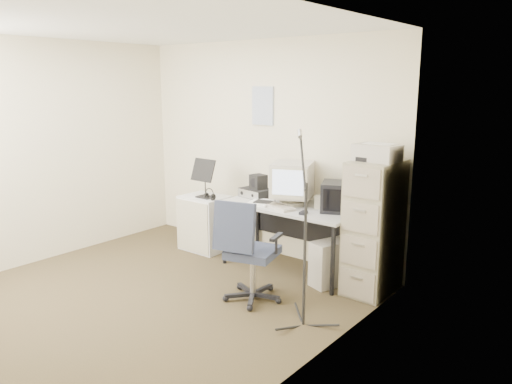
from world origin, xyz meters
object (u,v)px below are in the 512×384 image
Objects in this scene: desk at (290,238)px; filing_cabinet at (374,228)px; office_chair at (253,250)px; side_cart at (205,223)px.

filing_cabinet is at bearing 1.81° from desk.
office_chair is 1.59m from side_cart.
side_cart is at bearing 135.57° from office_chair.
side_cart is at bearing -177.22° from filing_cabinet.
filing_cabinet is 0.87× the size of desk.
office_chair is at bearing -30.29° from side_cart.
office_chair reaches higher than side_cart.
filing_cabinet is 1.34× the size of office_chair.
filing_cabinet is 1.94× the size of side_cart.
filing_cabinet is at bearing 1.78° from side_cart.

